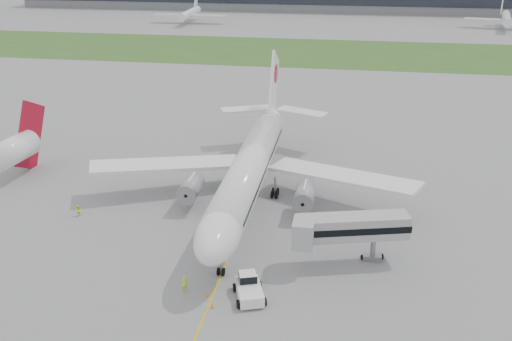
% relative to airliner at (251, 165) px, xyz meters
% --- Properties ---
extents(ground, '(600.00, 600.00, 0.00)m').
position_rel_airliner_xyz_m(ground, '(0.00, -4.87, -5.66)').
color(ground, '#959698').
rests_on(ground, ground).
extents(apron_markings, '(70.00, 70.00, 0.04)m').
position_rel_airliner_xyz_m(apron_markings, '(0.00, -9.87, -5.66)').
color(apron_markings, gold).
rests_on(apron_markings, ground).
extents(grass_strip, '(600.00, 50.00, 0.02)m').
position_rel_airliner_xyz_m(grass_strip, '(0.00, 115.13, -5.65)').
color(grass_strip, '#335720').
rests_on(grass_strip, ground).
extents(control_tower, '(12.00, 12.00, 56.00)m').
position_rel_airliner_xyz_m(control_tower, '(-90.00, 227.13, -5.66)').
color(control_tower, slate).
rests_on(control_tower, ground).
extents(airliner, '(48.13, 53.95, 17.88)m').
position_rel_airliner_xyz_m(airliner, '(0.00, 0.00, 0.00)').
color(airliner, white).
rests_on(airliner, ground).
extents(pushback_tug, '(4.24, 5.17, 2.34)m').
position_rel_airliner_xyz_m(pushback_tug, '(3.89, -23.40, -4.58)').
color(pushback_tug, white).
rests_on(pushback_tug, ground).
extents(jet_bridge, '(13.42, 7.13, 6.36)m').
position_rel_airliner_xyz_m(jet_bridge, '(13.80, -15.02, -0.96)').
color(jet_bridge, '#98989A').
rests_on(jet_bridge, ground).
extents(safety_cone_left, '(0.40, 0.40, 0.55)m').
position_rel_airliner_xyz_m(safety_cone_left, '(-0.50, -24.11, -5.39)').
color(safety_cone_left, orange).
rests_on(safety_cone_left, ground).
extents(safety_cone_right, '(0.40, 0.40, 0.55)m').
position_rel_airliner_xyz_m(safety_cone_right, '(0.50, -26.10, -5.38)').
color(safety_cone_right, orange).
rests_on(safety_cone_right, ground).
extents(ground_crew_near, '(0.80, 0.74, 1.83)m').
position_rel_airliner_xyz_m(ground_crew_near, '(-3.25, -23.50, -4.74)').
color(ground_crew_near, '#BEF528').
rests_on(ground_crew_near, ground).
extents(ground_crew_far, '(1.00, 1.02, 1.66)m').
position_rel_airliner_xyz_m(ground_crew_far, '(-22.56, -8.71, -4.83)').
color(ground_crew_far, '#E9F829').
rests_on(ground_crew_far, ground).
extents(neighbor_aircraft, '(5.04, 14.89, 12.09)m').
position_rel_airliner_xyz_m(neighbor_aircraft, '(-38.31, 2.65, -0.87)').
color(neighbor_aircraft, '#9E091E').
rests_on(neighbor_aircraft, ground).
extents(distant_aircraft_left, '(32.41, 28.79, 12.11)m').
position_rel_airliner_xyz_m(distant_aircraft_left, '(-57.49, 171.88, -5.66)').
color(distant_aircraft_left, white).
rests_on(distant_aircraft_left, ground).
extents(distant_aircraft_right, '(37.47, 34.45, 12.44)m').
position_rel_airliner_xyz_m(distant_aircraft_right, '(74.31, 177.31, -5.66)').
color(distant_aircraft_right, white).
rests_on(distant_aircraft_right, ground).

